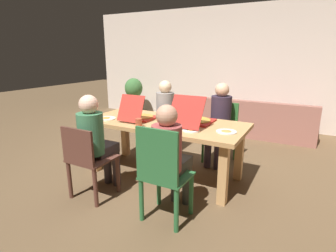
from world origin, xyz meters
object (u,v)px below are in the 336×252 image
chair_3 (88,160)px  person_3 (96,137)px  plate_2 (191,130)px  chair_1 (162,174)px  chair_2 (168,120)px  dining_table (164,129)px  couch (258,122)px  pizza_box_0 (194,119)px  drinking_glass_0 (139,123)px  pizza_box_1 (140,116)px  chair_0 (222,128)px  person_2 (163,111)px  plate_1 (226,131)px  plate_3 (106,118)px  plate_0 (128,111)px  person_0 (219,118)px  person_1 (170,152)px  drinking_glass_1 (182,112)px  potted_plant (134,95)px

chair_3 → person_3: bearing=90.0°
plate_2 → chair_3: bearing=-142.8°
chair_1 → chair_2: 2.09m
dining_table → couch: bearing=73.0°
pizza_box_0 → drinking_glass_0: 0.71m
chair_2 → pizza_box_1: bearing=-83.8°
plate_2 → drinking_glass_0: bearing=-166.1°
chair_0 → person_2: (-0.95, -0.13, 0.18)m
chair_1 → dining_table: bearing=118.2°
dining_table → plate_1: plate_1 is taller
chair_0 → person_2: bearing=-172.1°
chair_2 → plate_2: size_ratio=4.52×
pizza_box_1 → plate_3: 0.47m
dining_table → plate_0: bearing=159.7°
pizza_box_0 → couch: size_ratio=0.30×
chair_3 → couch: 3.65m
person_3 → drinking_glass_0: 0.53m
pizza_box_0 → chair_0: bearing=81.0°
person_0 → chair_3: size_ratio=1.40×
plate_0 → person_2: bearing=53.9°
person_1 → drinking_glass_1: bearing=110.3°
person_1 → plate_3: (-1.27, 0.53, 0.08)m
chair_1 → plate_3: 1.46m
dining_table → pizza_box_1: size_ratio=4.21×
drinking_glass_1 → plate_3: bearing=-144.6°
plate_0 → plate_1: 1.70m
person_0 → couch: person_0 is taller
person_0 → chair_2: 0.99m
plate_2 → plate_3: same height
dining_table → plate_3: plate_3 is taller
person_1 → plate_1: person_1 is taller
chair_1 → plate_0: size_ratio=4.36×
chair_3 → pizza_box_1: 0.95m
person_3 → drinking_glass_0: bearing=52.4°
plate_0 → drinking_glass_1: 0.89m
plate_3 → couch: bearing=60.8°
pizza_box_0 → pizza_box_1: pizza_box_0 is taller
drinking_glass_1 → chair_1: bearing=-72.1°
pizza_box_0 → potted_plant: pizza_box_0 is taller
person_3 → plate_2: person_3 is taller
plate_0 → chair_3: bearing=-74.3°
person_1 → plate_0: size_ratio=5.17×
pizza_box_1 → plate_2: 0.85m
person_3 → pizza_box_0: size_ratio=1.83×
person_1 → pizza_box_0: bearing=98.1°
person_0 → plate_1: (0.35, -0.84, 0.06)m
plate_3 → potted_plant: 3.35m
pizza_box_1 → plate_0: size_ratio=2.21×
chair_2 → chair_3: 1.87m
chair_1 → plate_3: chair_1 is taller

